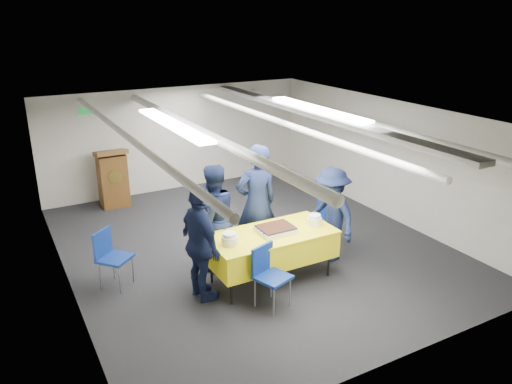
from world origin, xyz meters
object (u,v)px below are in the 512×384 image
podium (113,178)px  chair_left (109,252)px  chair_near (268,270)px  chair_right (320,216)px  sailor_b (213,218)px  sailor_a (256,203)px  sailor_c (201,244)px  sheet_cake (276,229)px  sailor_d (331,214)px  serving_table (271,246)px

podium → chair_left: size_ratio=1.44×
chair_near → chair_right: size_ratio=1.00×
chair_right → sailor_b: sailor_b is taller
sailor_a → chair_right: bearing=178.1°
chair_left → sailor_c: 1.46m
podium → chair_left: bearing=-104.6°
sheet_cake → chair_near: size_ratio=0.62×
sailor_c → sailor_d: size_ratio=1.08×
sheet_cake → sailor_d: sailor_d is taller
sheet_cake → chair_right: 1.45m
podium → chair_right: bearing=-53.5°
podium → sheet_cake: bearing=-71.9°
sailor_d → chair_left: bearing=-107.0°
sheet_cake → sailor_b: size_ratio=0.32×
serving_table → chair_right: chair_right is taller
chair_near → podium: bearing=100.9°
podium → sailor_a: size_ratio=0.65×
chair_right → sailor_d: size_ratio=0.56×
serving_table → sheet_cake: bearing=-3.8°
chair_right → sailor_c: 2.56m
sheet_cake → sailor_c: sailor_c is taller
chair_near → chair_left: 2.36m
podium → sailor_a: (1.45, -3.50, 0.35)m
sailor_b → chair_right: bearing=170.6°
podium → sailor_a: sailor_a is taller
serving_table → chair_near: chair_near is taller
sailor_b → chair_near: bearing=93.5°
sailor_a → serving_table: bearing=81.0°
serving_table → podium: podium is taller
sailor_b → podium: bearing=-84.6°
chair_left → sailor_d: 3.46m
chair_right → sailor_b: (-1.96, 0.12, 0.32)m
sailor_c → serving_table: bearing=-94.2°
podium → sailor_d: (2.51, -4.09, 0.16)m
serving_table → sailor_b: size_ratio=1.11×
sailor_c → chair_near: bearing=-132.6°
sailor_b → serving_table: bearing=123.0°
chair_left → sailor_b: bearing=-9.0°
sailor_b → sailor_d: (1.80, -0.61, -0.08)m
sheet_cake → chair_right: (1.28, 0.64, -0.28)m
sheet_cake → sailor_c: 1.18m
sheet_cake → chair_left: size_ratio=0.62×
serving_table → chair_right: bearing=25.1°
sheet_cake → chair_left: chair_left is taller
sheet_cake → chair_near: chair_near is taller
podium → chair_near: bearing=-79.1°
chair_right → sailor_d: 0.57m
chair_near → sailor_d: size_ratio=0.56×
chair_near → sailor_c: (-0.72, 0.59, 0.31)m
chair_near → sailor_d: sailor_d is taller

